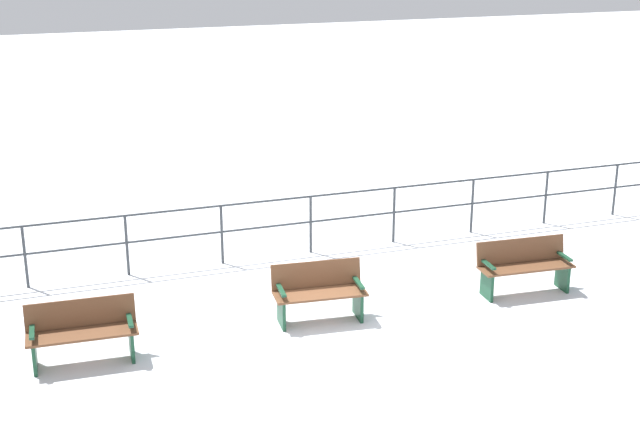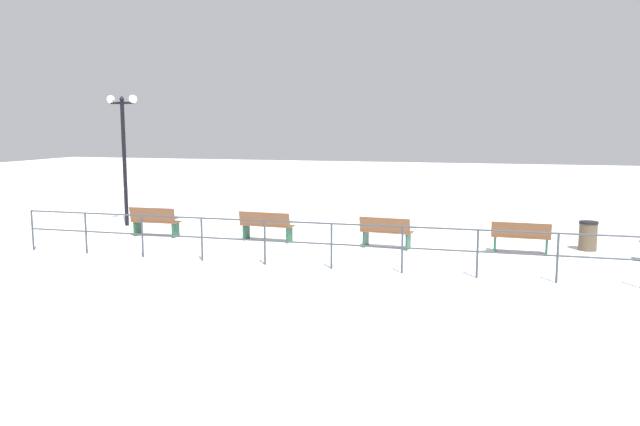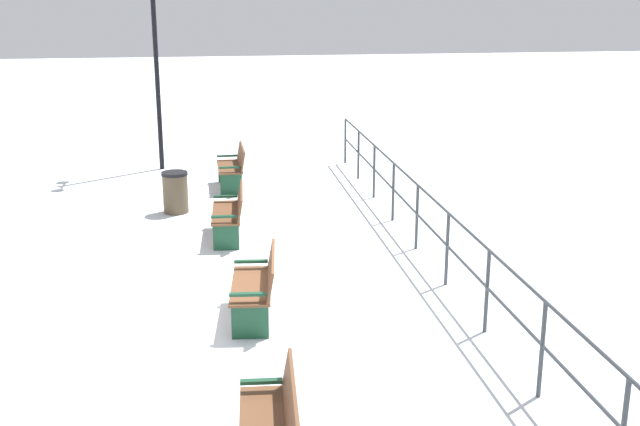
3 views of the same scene
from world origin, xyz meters
The scene contains 7 objects.
ground_plane centered at (0.00, 0.00, 0.00)m, with size 80.00×80.00×0.00m, color white.
bench_nearest centered at (-0.14, -7.12, 0.47)m, with size 0.58×1.39×0.91m.
bench_second centered at (0.05, -3.56, 0.46)m, with size 0.61×1.53×0.87m.
bench_third centered at (-0.15, 0.01, 0.46)m, with size 0.70×1.46×0.89m.
lamppost_near centered at (1.47, -9.24, 3.55)m, with size 0.27×1.00×5.07m.
waterfront_railing centered at (-2.98, 0.00, 0.74)m, with size 0.05×18.54×1.11m.
trash_bin centered at (1.04, -5.34, 0.40)m, with size 0.50×0.50×0.80m.
Camera 3 is at (0.46, 9.80, 4.26)m, focal length 44.96 mm.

